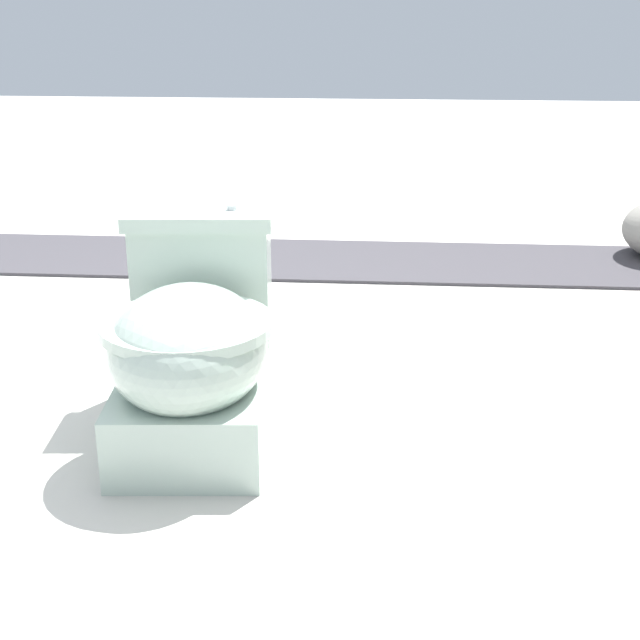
{
  "coord_description": "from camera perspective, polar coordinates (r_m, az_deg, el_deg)",
  "views": [
    {
      "loc": [
        2.09,
        0.43,
        1.02
      ],
      "look_at": [
        0.16,
        0.29,
        0.3
      ],
      "focal_mm": 50.0,
      "sensor_mm": 36.0,
      "label": 1
    }
  ],
  "objects": [
    {
      "name": "gravel_strip",
      "position": [
        3.56,
        5.16,
        3.74
      ],
      "size": [
        0.56,
        8.0,
        0.01
      ],
      "primitive_type": "cube",
      "color": "#423F44",
      "rests_on": "ground"
    },
    {
      "name": "toilet",
      "position": [
        2.13,
        -8.07,
        -1.83
      ],
      "size": [
        0.66,
        0.42,
        0.52
      ],
      "rotation": [
        0.0,
        0.0,
        0.07
      ],
      "color": "#B2C6B7",
      "rests_on": "ground"
    },
    {
      "name": "ground_plane",
      "position": [
        2.36,
        -6.78,
        -5.3
      ],
      "size": [
        14.0,
        14.0,
        0.0
      ],
      "primitive_type": "plane",
      "color": "beige"
    }
  ]
}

